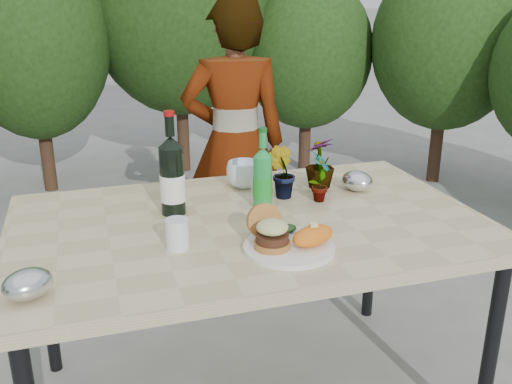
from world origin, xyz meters
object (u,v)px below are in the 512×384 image
object	(u,v)px
wine_bottle	(172,177)
person	(234,144)
patio_table	(249,235)
dinner_plate	(289,248)

from	to	relation	value
wine_bottle	person	world-z (taller)	person
patio_table	wine_bottle	world-z (taller)	wine_bottle
patio_table	dinner_plate	world-z (taller)	dinner_plate
dinner_plate	person	bearing A→B (deg)	82.19
wine_bottle	dinner_plate	bearing A→B (deg)	-35.07
dinner_plate	wine_bottle	size ratio (longest dim) A/B	0.76
dinner_plate	wine_bottle	world-z (taller)	wine_bottle
dinner_plate	person	world-z (taller)	person
wine_bottle	person	size ratio (longest dim) A/B	0.25
patio_table	person	distance (m)	1.05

